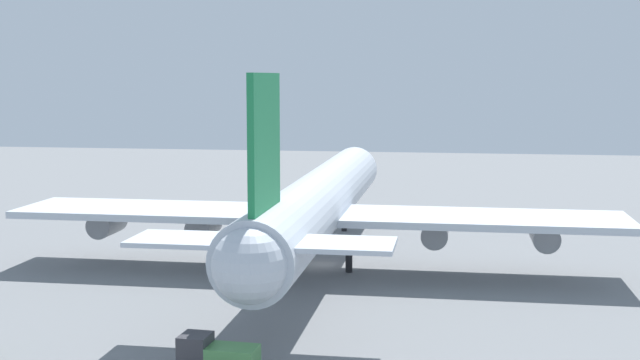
# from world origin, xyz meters

# --- Properties ---
(ground_plane) EXTENTS (266.59, 266.59, 0.00)m
(ground_plane) POSITION_xyz_m (0.00, 0.00, 0.00)
(ground_plane) COLOR slate
(cargo_airplane) EXTENTS (66.65, 61.14, 19.82)m
(cargo_airplane) POSITION_xyz_m (-0.35, -0.00, 6.59)
(cargo_airplane) COLOR silver
(cargo_airplane) RESTS_ON ground_plane
(maintenance_van) EXTENTS (2.94, 5.40, 2.42)m
(maintenance_van) POSITION_xyz_m (-32.86, 1.81, 1.21)
(maintenance_van) COLOR #333338
(maintenance_van) RESTS_ON ground_plane
(safety_cone_nose) EXTENTS (0.44, 0.44, 0.63)m
(safety_cone_nose) POSITION_xyz_m (29.99, -0.29, 0.32)
(safety_cone_nose) COLOR orange
(safety_cone_nose) RESTS_ON ground_plane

